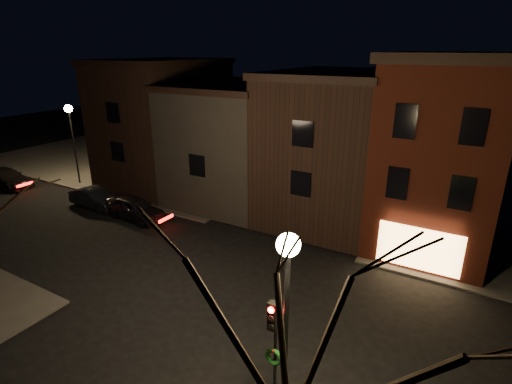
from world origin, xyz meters
TOP-DOWN VIEW (x-y plane):
  - ground at (0.00, 0.00)m, footprint 120.00×120.00m
  - sidewalk_far_left at (-20.00, 20.00)m, footprint 30.00×30.00m
  - corner_building at (8.00, 9.47)m, footprint 6.50×8.50m
  - row_building_a at (1.50, 10.50)m, footprint 7.30×10.30m
  - row_building_b at (-5.75, 10.50)m, footprint 7.80×10.30m
  - row_building_c at (-13.00, 10.50)m, footprint 7.30×10.30m
  - street_lamp_near at (6.20, -6.00)m, footprint 0.60×0.60m
  - street_lamp_far at (-19.00, 6.20)m, footprint 0.60×0.60m
  - traffic_signal at (5.60, -5.51)m, footprint 0.58×0.38m
  - bare_tree_right at (7.50, -8.50)m, footprint 6.40×6.40m
  - parked_car_a at (-9.46, 3.32)m, footprint 4.65×2.14m
  - parked_car_b at (-13.44, 3.34)m, footprint 4.28×1.64m
  - parked_car_c at (-23.66, 2.79)m, footprint 5.13×2.25m

SIDE VIEW (x-z plane):
  - ground at x=0.00m, z-range 0.00..0.00m
  - sidewalk_far_left at x=-20.00m, z-range 0.00..0.12m
  - parked_car_b at x=-13.44m, z-range 0.00..1.39m
  - parked_car_c at x=-23.66m, z-range 0.00..1.47m
  - parked_car_a at x=-9.46m, z-range 0.00..1.55m
  - traffic_signal at x=5.60m, z-range 0.78..4.83m
  - row_building_b at x=-5.75m, z-range 0.13..8.53m
  - row_building_a at x=1.50m, z-range 0.13..9.53m
  - row_building_c at x=-13.00m, z-range 0.13..10.03m
  - street_lamp_near at x=6.20m, z-range 1.94..8.42m
  - street_lamp_far at x=-19.00m, z-range 1.94..8.42m
  - corner_building at x=8.00m, z-range 0.15..10.65m
  - bare_tree_right at x=7.50m, z-range 1.90..10.40m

